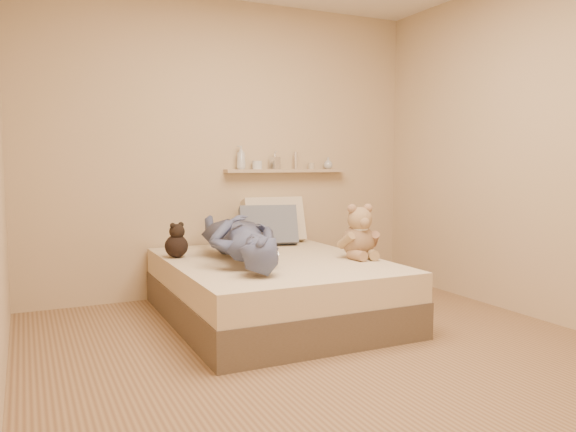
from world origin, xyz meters
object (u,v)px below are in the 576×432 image
dark_plush (177,242)px  wall_shelf (287,171)px  person (240,237)px  game_console (266,253)px  pillow_grey (268,226)px  pillow_cream (273,220)px  bed (272,289)px  teddy_bear (359,236)px

dark_plush → wall_shelf: (1.18, 0.53, 0.53)m
dark_plush → person: person is taller
game_console → pillow_grey: bearing=66.0°
pillow_cream → person: (-0.62, -0.79, -0.03)m
bed → dark_plush: (-0.63, 0.37, 0.34)m
dark_plush → wall_shelf: 1.40m
game_console → dark_plush: (-0.36, 0.90, -0.03)m
teddy_bear → dark_plush: size_ratio=1.53×
dark_plush → person: bearing=-40.8°
teddy_bear → pillow_cream: bearing=102.8°
bed → teddy_bear: bearing=-21.1°
teddy_bear → pillow_cream: same height
game_console → teddy_bear: size_ratio=0.40×
bed → pillow_cream: (0.38, 0.83, 0.43)m
person → wall_shelf: size_ratio=1.21×
bed → pillow_cream: pillow_cream is taller
pillow_grey → wall_shelf: wall_shelf is taller
pillow_cream → person: bearing=-128.1°
game_console → pillow_cream: bearing=64.3°
bed → dark_plush: bearing=149.4°
pillow_grey → person: bearing=-128.0°
teddy_bear → person: bearing=162.2°
pillow_cream → wall_shelf: bearing=24.5°
teddy_bear → dark_plush: (-1.25, 0.61, -0.05)m
teddy_bear → person: size_ratio=0.29×
bed → wall_shelf: (0.55, 0.91, 0.88)m
dark_plush → person: (0.39, -0.33, 0.06)m
dark_plush → pillow_cream: pillow_cream is taller
teddy_bear → dark_plush: 1.39m
pillow_grey → teddy_bear: bearing=-69.2°
dark_plush → pillow_grey: pillow_grey is taller
game_console → teddy_bear: 0.94m
game_console → pillow_grey: (0.54, 1.22, 0.03)m
wall_shelf → bed: bearing=-121.2°
game_console → pillow_cream: pillow_cream is taller
pillow_grey → wall_shelf: bearing=37.6°
pillow_grey → person: (-0.51, -0.65, 0.00)m
pillow_grey → bed: bearing=-111.1°
bed → pillow_grey: (0.27, 0.69, 0.40)m
game_console → wall_shelf: 1.73m
pillow_cream → wall_shelf: 0.49m
bed → game_console: size_ratio=11.28×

